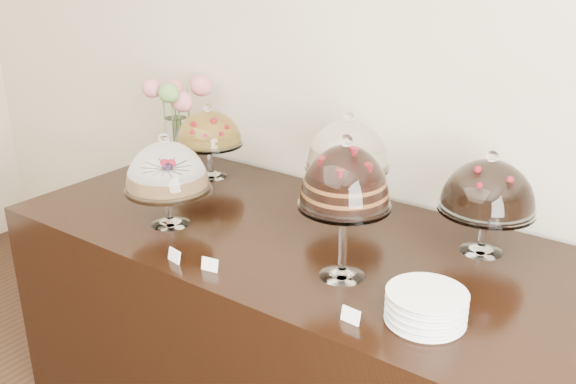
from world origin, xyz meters
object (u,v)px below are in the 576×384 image
Objects in this scene: cake_stand_dark_choco at (488,190)px; cake_stand_fruit_tart at (209,131)px; display_counter at (295,336)px; cake_stand_cheesecake at (348,149)px; cake_stand_sugar_sponge at (167,171)px; cake_stand_choco_layer at (345,183)px; plate_stack at (426,307)px; flower_vase at (178,111)px.

cake_stand_fruit_tart is at bearing 179.54° from cake_stand_dark_choco.
cake_stand_cheesecake reaches higher than display_counter.
cake_stand_dark_choco is 1.28m from cake_stand_fruit_tart.
cake_stand_sugar_sponge is 0.76× the size of cake_stand_choco_layer.
cake_stand_sugar_sponge reaches higher than plate_stack.
cake_stand_cheesecake is 0.71m from cake_stand_fruit_tart.
cake_stand_fruit_tart is (-0.23, 0.48, -0.00)m from cake_stand_sugar_sponge.
cake_stand_sugar_sponge is at bearing -154.33° from display_counter.
display_counter is at bearing -156.61° from cake_stand_dark_choco.
cake_stand_cheesecake is 0.97× the size of flower_vase.
plate_stack is (1.31, -0.54, -0.17)m from cake_stand_fruit_tart.
cake_stand_dark_choco reaches higher than cake_stand_fruit_tart.
display_counter is 4.64× the size of cake_stand_choco_layer.
flower_vase is at bearing 159.15° from plate_stack.
cake_stand_dark_choco is at bearing -2.59° from cake_stand_cheesecake.
cake_stand_cheesecake is at bearing 120.07° from cake_stand_choco_layer.
cake_stand_cheesecake is at bearing 177.41° from cake_stand_dark_choco.
flower_vase is at bearing 177.59° from cake_stand_dark_choco.
display_counter is 5.18× the size of flower_vase.
cake_stand_fruit_tart is (-0.67, 0.27, 0.66)m from display_counter.
cake_stand_dark_choco is at bearing 93.49° from plate_stack.
flower_vase reaches higher than plate_stack.
cake_stand_choco_layer reaches higher than flower_vase.
display_counter is at bearing 25.67° from cake_stand_sugar_sponge.
cake_stand_choco_layer is at bearing -29.67° from display_counter.
cake_stand_choco_layer is 2.12× the size of plate_stack.
cake_stand_fruit_tart is at bearing 115.66° from cake_stand_sugar_sponge.
cake_stand_sugar_sponge reaches higher than cake_stand_fruit_tart.
cake_stand_choco_layer reaches higher than cake_stand_fruit_tart.
cake_stand_choco_layer reaches higher than display_counter.
cake_stand_cheesecake is 1.19× the size of cake_stand_fruit_tart.
flower_vase is at bearing 157.76° from cake_stand_choco_layer.
cake_stand_choco_layer is 0.54m from cake_stand_dark_choco.
flower_vase is (-0.96, 0.04, -0.00)m from cake_stand_cheesecake.
cake_stand_choco_layer is 1.38× the size of cake_stand_fruit_tart.
cake_stand_cheesecake reaches higher than plate_stack.
cake_stand_fruit_tart is 1.43m from plate_stack.
cake_stand_choco_layer is 0.44m from plate_stack.
cake_stand_cheesecake is 0.57m from cake_stand_dark_choco.
cake_stand_cheesecake is 1.12× the size of cake_stand_dark_choco.
display_counter is 0.77m from cake_stand_cheesecake.
cake_stand_cheesecake is at bearing 46.25° from cake_stand_sugar_sponge.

